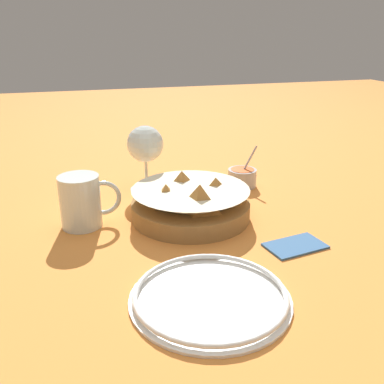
% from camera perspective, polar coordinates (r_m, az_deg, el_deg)
% --- Properties ---
extents(ground_plane, '(4.00, 4.00, 0.00)m').
position_cam_1_polar(ground_plane, '(0.89, -0.28, -3.24)').
color(ground_plane, orange).
extents(food_basket, '(0.24, 0.24, 0.09)m').
position_cam_1_polar(food_basket, '(0.87, -0.03, -1.53)').
color(food_basket, olive).
rests_on(food_basket, ground_plane).
extents(sauce_cup, '(0.07, 0.07, 0.10)m').
position_cam_1_polar(sauce_cup, '(1.06, 6.71, 2.03)').
color(sauce_cup, '#B7B7BC').
rests_on(sauce_cup, ground_plane).
extents(wine_glass, '(0.09, 0.09, 0.16)m').
position_cam_1_polar(wine_glass, '(1.01, -6.25, 6.10)').
color(wine_glass, silver).
rests_on(wine_glass, ground_plane).
extents(beer_mug, '(0.12, 0.08, 0.10)m').
position_cam_1_polar(beer_mug, '(0.86, -14.52, -1.45)').
color(beer_mug, silver).
rests_on(beer_mug, ground_plane).
extents(side_plate, '(0.23, 0.23, 0.01)m').
position_cam_1_polar(side_plate, '(0.63, 2.45, -13.67)').
color(side_plate, white).
rests_on(side_plate, ground_plane).
extents(napkin, '(0.11, 0.08, 0.01)m').
position_cam_1_polar(napkin, '(0.79, 13.62, -6.85)').
color(napkin, '#38608E').
rests_on(napkin, ground_plane).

